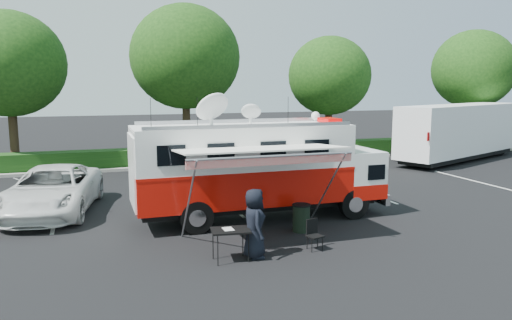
{
  "coord_description": "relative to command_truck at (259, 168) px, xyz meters",
  "views": [
    {
      "loc": [
        -5.29,
        -15.26,
        4.43
      ],
      "look_at": [
        0.0,
        0.5,
        1.9
      ],
      "focal_mm": 35.0,
      "sensor_mm": 36.0,
      "label": 1
    }
  ],
  "objects": [
    {
      "name": "stall_lines",
      "position": [
        -0.43,
        3.0,
        -1.72
      ],
      "size": [
        24.12,
        5.5,
        0.01
      ],
      "color": "silver",
      "rests_on": "ground_plane"
    },
    {
      "name": "white_suv",
      "position": [
        -6.54,
        2.98,
        -1.72
      ],
      "size": [
        3.69,
        6.18,
        1.61
      ],
      "primitive_type": "imported",
      "rotation": [
        0.0,
        0.0,
        -0.19
      ],
      "color": "silver",
      "rests_on": "ground_plane"
    },
    {
      "name": "person",
      "position": [
        -1.33,
        -3.54,
        -1.72
      ],
      "size": [
        0.65,
        0.93,
        1.81
      ],
      "primitive_type": "imported",
      "rotation": [
        0.0,
        0.0,
        1.48
      ],
      "color": "black",
      "rests_on": "ground_plane"
    },
    {
      "name": "trash_bin",
      "position": [
        0.76,
        -1.78,
        -1.3
      ],
      "size": [
        0.56,
        0.56,
        0.84
      ],
      "color": "black",
      "rests_on": "ground_plane"
    },
    {
      "name": "awning",
      "position": [
        -0.75,
        -2.39,
        0.86
      ],
      "size": [
        4.56,
        2.38,
        2.76
      ],
      "color": "white",
      "rests_on": "ground_plane"
    },
    {
      "name": "command_truck",
      "position": [
        0.0,
        0.0,
        0.0
      ],
      "size": [
        8.36,
        2.3,
        4.02
      ],
      "color": "black",
      "rests_on": "ground_plane"
    },
    {
      "name": "folding_table",
      "position": [
        -1.97,
        -3.57,
        -0.95
      ],
      "size": [
        1.05,
        0.81,
        0.82
      ],
      "color": "black",
      "rests_on": "ground_plane"
    },
    {
      "name": "ground_plane",
      "position": [
        0.07,
        0.0,
        -1.72
      ],
      "size": [
        120.0,
        120.0,
        0.0
      ],
      "primitive_type": "plane",
      "color": "black",
      "rests_on": "ground"
    },
    {
      "name": "back_border",
      "position": [
        1.22,
        12.9,
        3.28
      ],
      "size": [
        60.0,
        6.14,
        8.87
      ],
      "color": "#9E998E",
      "rests_on": "ground_plane"
    },
    {
      "name": "folding_chair",
      "position": [
        0.4,
        -3.4,
        -1.24
      ],
      "size": [
        0.48,
        0.51,
        0.82
      ],
      "color": "black",
      "rests_on": "ground_plane"
    },
    {
      "name": "semi_trailer",
      "position": [
        15.32,
        8.45,
        0.0
      ],
      "size": [
        10.62,
        6.15,
        3.26
      ],
      "color": "white",
      "rests_on": "ground_plane"
    }
  ]
}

